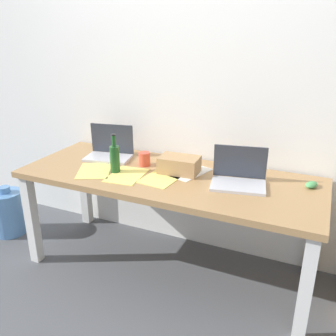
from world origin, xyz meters
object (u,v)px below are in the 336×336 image
Objects in this scene: beer_bottle at (115,158)px; water_cooler_jug at (8,212)px; desk at (168,187)px; coffee_mug at (144,159)px; laptop_left at (110,150)px; cardboard_box at (179,165)px; computer_mouse at (311,185)px; laptop_right at (239,177)px.

beer_bottle is 0.63× the size of water_cooler_jug.
desk is 7.53× the size of beer_bottle.
beer_bottle is 0.23m from coffee_mug.
cardboard_box is (0.59, -0.07, 0.00)m from laptop_left.
laptop_left reaches higher than computer_mouse.
computer_mouse is 1.10m from coffee_mug.
desk is 0.28m from coffee_mug.
computer_mouse is (0.41, 0.14, -0.03)m from laptop_right.
beer_bottle is (-0.35, -0.09, 0.19)m from desk.
desk is 0.48m from laptop_right.
cardboard_box reaches higher than water_cooler_jug.
laptop_left is at bearing -158.05° from computer_mouse.
laptop_right is at bearing 4.25° from water_cooler_jug.
computer_mouse is 0.39× the size of cardboard_box.
laptop_right is at bearing -6.00° from laptop_left.
beer_bottle is 1.25m from computer_mouse.
desk is 5.41× the size of laptop_right.
cardboard_box reaches higher than coffee_mug.
water_cooler_jug is at bearing -175.81° from desk.
beer_bottle is at bearing -147.08° from computer_mouse.
cardboard_box is at bearing 175.29° from laptop_right.
desk is 19.78× the size of computer_mouse.
laptop_left is at bearing 172.48° from coffee_mug.
computer_mouse is at bearing 12.48° from beer_bottle.
beer_bottle is 1.24m from water_cooler_jug.
laptop_right is at bearing -4.71° from cardboard_box.
coffee_mug is at bearing 9.66° from water_cooler_jug.
desk is at bearing -125.95° from cardboard_box.
computer_mouse is at bearing 11.49° from desk.
beer_bottle is (0.19, -0.23, 0.05)m from laptop_left.
laptop_right is 0.69m from coffee_mug.
laptop_left is 1.08m from water_cooler_jug.
cardboard_box is (-0.41, 0.03, 0.01)m from laptop_right.
water_cooler_jug is (-1.47, -0.17, -0.59)m from cardboard_box.
laptop_right is 3.85× the size of coffee_mug.
laptop_right reaches higher than desk.
coffee_mug is (-0.22, 0.10, 0.13)m from desk.
water_cooler_jug is (-1.19, -0.20, -0.58)m from coffee_mug.
laptop_right reaches higher than computer_mouse.
computer_mouse is 0.24× the size of water_cooler_jug.
desk is 0.90m from computer_mouse.
laptop_right is 0.81m from beer_bottle.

